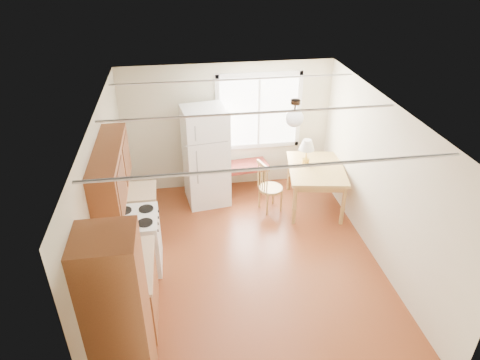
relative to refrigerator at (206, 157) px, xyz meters
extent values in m
cube|color=#5D2613|center=(0.48, -1.95, -0.93)|extent=(4.60, 5.60, 0.12)
cube|color=white|center=(0.48, -1.95, 1.57)|extent=(4.60, 5.60, 0.12)
cube|color=beige|center=(0.48, 0.55, 0.32)|extent=(4.60, 0.10, 2.50)
cube|color=beige|center=(0.48, -4.45, 0.32)|extent=(4.60, 0.10, 2.50)
cube|color=beige|center=(-1.52, -1.95, 0.32)|extent=(0.10, 5.60, 2.50)
cube|color=beige|center=(2.48, -1.95, 0.32)|extent=(0.10, 5.60, 2.50)
cube|color=brown|center=(-1.22, -3.80, 0.12)|extent=(0.60, 0.60, 2.10)
cube|color=brown|center=(-1.22, -2.80, -0.50)|extent=(0.60, 1.10, 0.86)
cube|color=tan|center=(-1.21, -2.80, -0.05)|extent=(0.62, 1.14, 0.04)
cube|color=white|center=(-1.19, -1.75, -0.48)|extent=(0.65, 0.76, 0.90)
cube|color=brown|center=(-1.22, -1.00, -0.50)|extent=(0.60, 0.60, 0.86)
cube|color=brown|center=(-1.35, -2.10, 0.92)|extent=(0.33, 1.60, 0.70)
cube|color=white|center=(1.08, 0.53, 0.62)|extent=(1.50, 0.02, 1.35)
cylinder|color=black|center=(1.18, -1.55, 1.53)|extent=(0.14, 0.14, 0.06)
cylinder|color=black|center=(1.18, -1.55, 1.43)|extent=(0.03, 0.03, 0.16)
sphere|color=white|center=(1.18, -1.55, 1.29)|extent=(0.26, 0.26, 0.26)
cube|color=white|center=(0.00, 0.00, 0.00)|extent=(0.86, 0.86, 1.86)
cube|color=gray|center=(0.00, -0.38, 0.44)|extent=(0.76, 0.02, 0.02)
cube|color=gray|center=(-0.19, -0.40, 0.19)|extent=(0.03, 0.03, 1.11)
cube|color=maroon|center=(0.58, 0.22, -0.39)|extent=(1.31, 0.61, 0.10)
cylinder|color=black|center=(0.05, 0.05, -0.68)|extent=(0.04, 0.04, 0.49)
cylinder|color=black|center=(1.11, 0.05, -0.68)|extent=(0.04, 0.04, 0.49)
cylinder|color=black|center=(0.05, 0.40, -0.68)|extent=(0.04, 0.04, 0.49)
cylinder|color=black|center=(1.11, 0.40, -0.68)|extent=(0.04, 0.04, 0.49)
cube|color=#A47E3F|center=(1.96, -0.53, -0.14)|extent=(1.20, 1.46, 0.06)
cube|color=#A47E3F|center=(1.96, -0.53, -0.22)|extent=(1.08, 1.35, 0.10)
cylinder|color=#A47E3F|center=(1.45, -1.04, -0.55)|extent=(0.07, 0.07, 0.76)
cylinder|color=#A47E3F|center=(2.28, -1.18, -0.55)|extent=(0.07, 0.07, 0.76)
cylinder|color=#A47E3F|center=(1.65, 0.12, -0.55)|extent=(0.07, 0.07, 0.76)
cylinder|color=#A47E3F|center=(2.48, -0.03, -0.55)|extent=(0.07, 0.07, 0.76)
cylinder|color=#A47E3F|center=(1.13, -0.53, -0.48)|extent=(0.44, 0.44, 0.05)
cylinder|color=#A47E3F|center=(1.03, -0.71, -0.70)|extent=(0.04, 0.04, 0.45)
cylinder|color=#A47E3F|center=(1.32, -0.62, -0.70)|extent=(0.04, 0.04, 0.45)
cylinder|color=#A47E3F|center=(0.94, -0.43, -0.70)|extent=(0.04, 0.04, 0.45)
cylinder|color=#A47E3F|center=(1.22, -0.34, -0.70)|extent=(0.04, 0.04, 0.45)
cylinder|color=gold|center=(1.80, -0.38, -0.05)|extent=(0.13, 0.13, 0.11)
cylinder|color=gold|center=(1.80, -0.38, 0.10)|extent=(0.02, 0.02, 0.19)
cone|color=silver|center=(1.80, -0.38, 0.29)|extent=(0.28, 0.28, 0.19)
cube|color=black|center=(-1.24, -2.76, 0.01)|extent=(0.19, 0.22, 0.07)
cube|color=black|center=(-1.24, -2.84, 0.17)|extent=(0.17, 0.08, 0.25)
cylinder|color=black|center=(-1.24, -2.71, 0.10)|extent=(0.13, 0.13, 0.11)
cylinder|color=red|center=(-1.26, -2.78, 0.06)|extent=(0.13, 0.13, 0.18)
sphere|color=red|center=(-1.26, -2.78, 0.19)|extent=(0.06, 0.06, 0.06)
camera|label=1|loc=(-0.45, -7.07, 3.55)|focal=32.00mm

